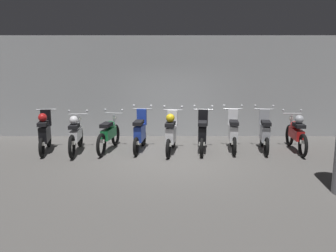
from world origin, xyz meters
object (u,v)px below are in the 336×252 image
Objects in this scene: motorbike_slot_3 at (142,133)px; motorbike_slot_6 at (235,133)px; motorbike_slot_1 at (78,134)px; motorbike_slot_8 at (298,133)px; motorbike_slot_2 at (111,134)px; motorbike_slot_5 at (204,133)px; motorbike_slot_7 at (266,133)px; motorbike_slot_4 at (173,133)px; motorbike_slot_0 at (47,132)px.

motorbike_slot_3 and motorbike_slot_6 have the same top height.
motorbike_slot_1 is 1.00× the size of motorbike_slot_8.
motorbike_slot_8 is (5.39, -0.08, 0.04)m from motorbike_slot_2.
motorbike_slot_3 is at bearing 6.70° from motorbike_slot_1.
motorbike_slot_5 reaches higher than motorbike_slot_8.
motorbike_slot_7 is (0.90, -0.05, 0.00)m from motorbike_slot_6.
motorbike_slot_3 is (0.90, 0.01, 0.04)m from motorbike_slot_2.
motorbike_slot_4 reaches higher than motorbike_slot_8.
motorbike_slot_6 is 1.80m from motorbike_slot_8.
motorbike_slot_1 is at bearing -177.19° from motorbike_slot_6.
motorbike_slot_6 is at bearing 176.98° from motorbike_slot_7.
motorbike_slot_5 is 1.00× the size of motorbike_slot_7.
motorbike_slot_2 is at bearing 179.18° from motorbike_slot_8.
motorbike_slot_6 is 0.86× the size of motorbike_slot_8.
motorbike_slot_8 is (0.89, -0.05, 0.00)m from motorbike_slot_7.
motorbike_slot_1 is 6.29m from motorbike_slot_8.
motorbike_slot_7 is at bearing 2.35° from motorbike_slot_5.
motorbike_slot_6 is (3.59, 0.02, 0.04)m from motorbike_slot_2.
motorbike_slot_3 is 0.86× the size of motorbike_slot_8.
motorbike_slot_6 is 0.90m from motorbike_slot_7.
motorbike_slot_1 is at bearing -178.16° from motorbike_slot_7.
motorbike_slot_1 is 5.40m from motorbike_slot_7.
motorbike_slot_4 is 1.00× the size of motorbike_slot_5.
motorbike_slot_2 is at bearing -179.71° from motorbike_slot_6.
motorbike_slot_4 and motorbike_slot_5 have the same top height.
motorbike_slot_4 is 0.86× the size of motorbike_slot_8.
motorbike_slot_3 is 1.00× the size of motorbike_slot_6.
motorbike_slot_1 is at bearing 179.56° from motorbike_slot_4.
motorbike_slot_0 is 6.30m from motorbike_slot_7.
motorbike_slot_5 is (1.80, -0.11, 0.00)m from motorbike_slot_3.
motorbike_slot_5 and motorbike_slot_6 have the same top height.
motorbike_slot_5 is at bearing 7.59° from motorbike_slot_4.
motorbike_slot_2 is 0.90m from motorbike_slot_3.
motorbike_slot_0 is 0.99× the size of motorbike_slot_3.
motorbike_slot_0 reaches higher than motorbike_slot_8.
motorbike_slot_4 is at bearing -0.44° from motorbike_slot_1.
motorbike_slot_7 is at bearing -0.61° from motorbike_slot_3.
motorbike_slot_1 is 2.70m from motorbike_slot_4.
motorbike_slot_7 is at bearing -0.37° from motorbike_slot_2.
motorbike_slot_0 is 4.50m from motorbike_slot_5.
motorbike_slot_5 is 1.00× the size of motorbike_slot_6.
motorbike_slot_5 is (3.60, 0.10, -0.00)m from motorbike_slot_1.
motorbike_slot_7 reaches higher than motorbike_slot_2.
motorbike_slot_7 is (1.80, 0.07, 0.00)m from motorbike_slot_5.
motorbike_slot_2 is at bearing 4.39° from motorbike_slot_0.
motorbike_slot_0 is 7.19m from motorbike_slot_8.
motorbike_slot_1 is 0.93m from motorbike_slot_2.
motorbike_slot_4 is 2.71m from motorbike_slot_7.
motorbike_slot_0 is at bearing -179.55° from motorbike_slot_5.
motorbike_slot_5 is (0.90, 0.12, -0.04)m from motorbike_slot_4.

